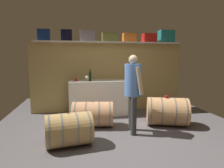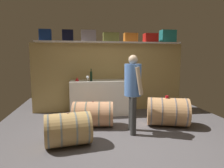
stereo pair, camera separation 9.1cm
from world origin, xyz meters
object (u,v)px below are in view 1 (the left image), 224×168
Objects in this scene: work_cabinet at (98,97)px; winemaker_pouring at (133,86)px; wine_barrel_far at (69,129)px; toolcase_orange at (129,38)px; wine_bottle_dark at (90,76)px; tasting_cup at (166,97)px; toolcase_olive at (110,37)px; toolcase_teal at (166,37)px; toolcase_red at (149,38)px; toolcase_black at (67,36)px; toolcase_navy at (44,35)px; wine_glass at (87,77)px; red_funnel at (76,79)px; toolcase_grey at (87,36)px; wine_barrel_near at (167,111)px; wine_barrel_flank at (93,114)px.

winemaker_pouring is (0.57, -1.50, 0.52)m from work_cabinet.
toolcase_orange is at bearing 43.87° from wine_barrel_far.
wine_bottle_dark reaches higher than tasting_cup.
toolcase_olive reaches higher than wine_bottle_dark.
toolcase_red is at bearing -179.83° from toolcase_teal.
toolcase_black is 0.34× the size of wine_barrel_far.
toolcase_navy is at bearing -124.68° from winemaker_pouring.
wine_glass is at bearing 149.70° from tasting_cup.
wine_barrel_far is (-2.79, -2.16, -1.89)m from toolcase_teal.
toolcase_teal reaches higher than toolcase_olive.
tasting_cup is at bearing -30.30° from wine_glass.
red_funnel is 1.47× the size of tasting_cup.
red_funnel is 1.85m from winemaker_pouring.
wine_glass reaches higher than work_cabinet.
red_funnel is (-2.65, -0.28, -1.19)m from toolcase_teal.
tasting_cup is (2.03, -1.17, -0.32)m from red_funnel.
wine_glass is (-2.37, -0.42, -1.14)m from toolcase_teal.
toolcase_red reaches higher than wine_barrel_far.
tasting_cup is (1.69, -1.45, -1.48)m from toolcase_grey.
red_funnel is (-1.53, -0.28, -1.13)m from toolcase_orange.
tasting_cup reaches higher than wine_barrel_near.
toolcase_red is 0.35× the size of wine_barrel_near.
wine_barrel_flank is 13.13× the size of tasting_cup.
toolcase_red reaches higher than wine_barrel_flank.
wine_barrel_near is at bearing 0.00° from tasting_cup.
winemaker_pouring is (1.97, -1.73, -1.17)m from toolcase_navy.
toolcase_black is at bearing 151.80° from wine_bottle_dark.
wine_barrel_near is (1.78, -1.02, -0.72)m from wine_glass.
toolcase_black is at bearing 147.30° from tasting_cup.
toolcase_navy is at bearing 142.32° from wine_barrel_flank.
wine_bottle_dark is at bearing 164.08° from wine_barrel_near.
wine_barrel_flank is (-1.17, -1.23, -1.84)m from toolcase_orange.
toolcase_teal is 2.18m from tasting_cup.
red_funnel is (-2.12, -0.28, -1.13)m from toolcase_red.
toolcase_grey is 3.64× the size of red_funnel.
winemaker_pouring reaches higher than tasting_cup.
toolcase_teal is at bearing 85.56° from wine_barrel_near.
wine_barrel_far is at bearing -103.05° from toolcase_grey.
wine_bottle_dark reaches higher than wine_barrel_far.
toolcase_orange reaches higher than tasting_cup.
wine_glass reaches higher than wine_barrel_far.
toolcase_red is at bearing 157.57° from winemaker_pouring.
wine_bottle_dark is 0.37× the size of wine_barrel_far.
work_cabinet is 4.80× the size of wine_bottle_dark.
wine_barrel_near is (0.53, -1.45, -1.81)m from toolcase_orange.
toolcase_black is at bearing 83.85° from wine_barrel_far.
toolcase_olive is 1.34× the size of wine_bottle_dark.
toolcase_olive is at bearing 126.47° from tasting_cup.
tasting_cup is at bearing 1.28° from wine_barrel_flank.
winemaker_pouring is at bearing -56.35° from wine_glass.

